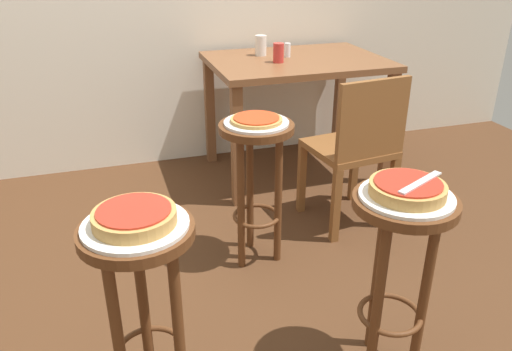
{
  "coord_description": "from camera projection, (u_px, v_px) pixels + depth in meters",
  "views": [
    {
      "loc": [
        -0.26,
        -1.83,
        1.47
      ],
      "look_at": [
        0.28,
        -0.14,
        0.64
      ],
      "focal_mm": 35.74,
      "sensor_mm": 36.0,
      "label": 1
    }
  ],
  "objects": [
    {
      "name": "condiment_shaker",
      "position": [
        287.0,
        50.0,
        3.22
      ],
      "size": [
        0.04,
        0.04,
        0.09
      ],
      "primitive_type": "cylinder",
      "color": "white",
      "rests_on": "dining_table"
    },
    {
      "name": "stool_leftside",
      "position": [
        256.0,
        165.0,
        2.36
      ],
      "size": [
        0.34,
        0.34,
        0.71
      ],
      "color": "#5B3319",
      "rests_on": "ground_plane"
    },
    {
      "name": "pizza_leftside",
      "position": [
        256.0,
        119.0,
        2.27
      ],
      "size": [
        0.23,
        0.23,
        0.02
      ],
      "color": "tan",
      "rests_on": "serving_plate_leftside"
    },
    {
      "name": "dining_table",
      "position": [
        296.0,
        76.0,
        3.24
      ],
      "size": [
        1.09,
        0.8,
        0.77
      ],
      "color": "brown",
      "rests_on": "ground_plane"
    },
    {
      "name": "serving_plate_foreground",
      "position": [
        406.0,
        196.0,
        1.63
      ],
      "size": [
        0.3,
        0.3,
        0.01
      ],
      "primitive_type": "cylinder",
      "color": "white",
      "rests_on": "stool_foreground"
    },
    {
      "name": "ground_plane",
      "position": [
        187.0,
        299.0,
        2.27
      ],
      "size": [
        6.0,
        6.0,
        0.0
      ],
      "primitive_type": "plane",
      "color": "#4C2D19"
    },
    {
      "name": "serving_plate_leftside",
      "position": [
        256.0,
        123.0,
        2.27
      ],
      "size": [
        0.29,
        0.29,
        0.01
      ],
      "primitive_type": "cylinder",
      "color": "silver",
      "rests_on": "stool_leftside"
    },
    {
      "name": "cup_far_edge",
      "position": [
        261.0,
        45.0,
        3.25
      ],
      "size": [
        0.07,
        0.07,
        0.13
      ],
      "primitive_type": "cylinder",
      "color": "silver",
      "rests_on": "dining_table"
    },
    {
      "name": "pizza_foreground",
      "position": [
        408.0,
        188.0,
        1.62
      ],
      "size": [
        0.24,
        0.24,
        0.05
      ],
      "color": "tan",
      "rests_on": "serving_plate_foreground"
    },
    {
      "name": "cup_near_edge",
      "position": [
        278.0,
        53.0,
        3.07
      ],
      "size": [
        0.07,
        0.07,
        0.12
      ],
      "primitive_type": "cylinder",
      "color": "red",
      "rests_on": "dining_table"
    },
    {
      "name": "pizza_middle",
      "position": [
        134.0,
        217.0,
        1.45
      ],
      "size": [
        0.24,
        0.24,
        0.05
      ],
      "color": "tan",
      "rests_on": "serving_plate_middle"
    },
    {
      "name": "stool_foreground",
      "position": [
        399.0,
        250.0,
        1.72
      ],
      "size": [
        0.34,
        0.34,
        0.71
      ],
      "color": "#5B3319",
      "rests_on": "ground_plane"
    },
    {
      "name": "pizza_server_knife",
      "position": [
        420.0,
        182.0,
        1.6
      ],
      "size": [
        0.21,
        0.12,
        0.01
      ],
      "primitive_type": "cube",
      "rotation": [
        0.0,
        0.0,
        0.45
      ],
      "color": "silver",
      "rests_on": "pizza_foreground"
    },
    {
      "name": "wooden_chair",
      "position": [
        356.0,
        146.0,
        2.68
      ],
      "size": [
        0.45,
        0.45,
        0.85
      ],
      "color": "brown",
      "rests_on": "ground_plane"
    },
    {
      "name": "stool_middle",
      "position": [
        142.0,
        283.0,
        1.55
      ],
      "size": [
        0.34,
        0.34,
        0.71
      ],
      "color": "#5B3319",
      "rests_on": "ground_plane"
    },
    {
      "name": "serving_plate_middle",
      "position": [
        135.0,
        225.0,
        1.47
      ],
      "size": [
        0.31,
        0.31,
        0.01
      ],
      "primitive_type": "cylinder",
      "color": "white",
      "rests_on": "stool_middle"
    }
  ]
}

